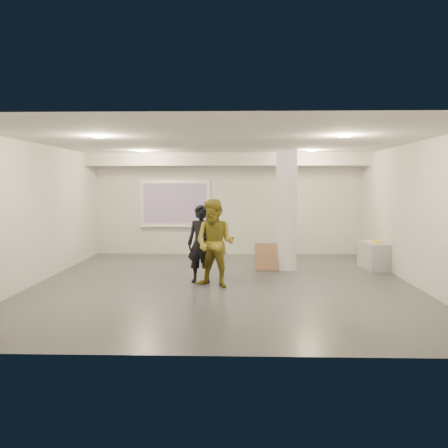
{
  "coord_description": "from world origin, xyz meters",
  "views": [
    {
      "loc": [
        0.33,
        -10.53,
        2.14
      ],
      "look_at": [
        0.0,
        0.4,
        1.25
      ],
      "focal_mm": 40.0,
      "sensor_mm": 36.0,
      "label": 1
    }
  ],
  "objects_px": {
    "woman": "(201,244)",
    "credenza": "(374,256)",
    "man": "(215,243)",
    "projection_screen": "(175,204)",
    "column": "(286,209)"
  },
  "relations": [
    {
      "from": "woman",
      "to": "credenza",
      "type": "bearing_deg",
      "value": 37.95
    },
    {
      "from": "man",
      "to": "projection_screen",
      "type": "bearing_deg",
      "value": 128.2
    },
    {
      "from": "projection_screen",
      "to": "man",
      "type": "distance_m",
      "value": 5.04
    },
    {
      "from": "column",
      "to": "man",
      "type": "distance_m",
      "value": 2.77
    },
    {
      "from": "projection_screen",
      "to": "column",
      "type": "bearing_deg",
      "value": -40.56
    },
    {
      "from": "man",
      "to": "woman",
      "type": "bearing_deg",
      "value": 147.23
    },
    {
      "from": "projection_screen",
      "to": "man",
      "type": "bearing_deg",
      "value": -73.31
    },
    {
      "from": "projection_screen",
      "to": "credenza",
      "type": "bearing_deg",
      "value": -24.75
    },
    {
      "from": "credenza",
      "to": "man",
      "type": "bearing_deg",
      "value": -153.27
    },
    {
      "from": "credenza",
      "to": "woman",
      "type": "relative_size",
      "value": 0.68
    },
    {
      "from": "projection_screen",
      "to": "woman",
      "type": "xyz_separation_m",
      "value": [
        1.12,
        -4.35,
        -0.69
      ]
    },
    {
      "from": "credenza",
      "to": "woman",
      "type": "xyz_separation_m",
      "value": [
        -4.2,
        -1.89,
        0.51
      ]
    },
    {
      "from": "credenza",
      "to": "column",
      "type": "bearing_deg",
      "value": -179.15
    },
    {
      "from": "column",
      "to": "woman",
      "type": "bearing_deg",
      "value": -139.49
    },
    {
      "from": "man",
      "to": "credenza",
      "type": "bearing_deg",
      "value": 52.55
    }
  ]
}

